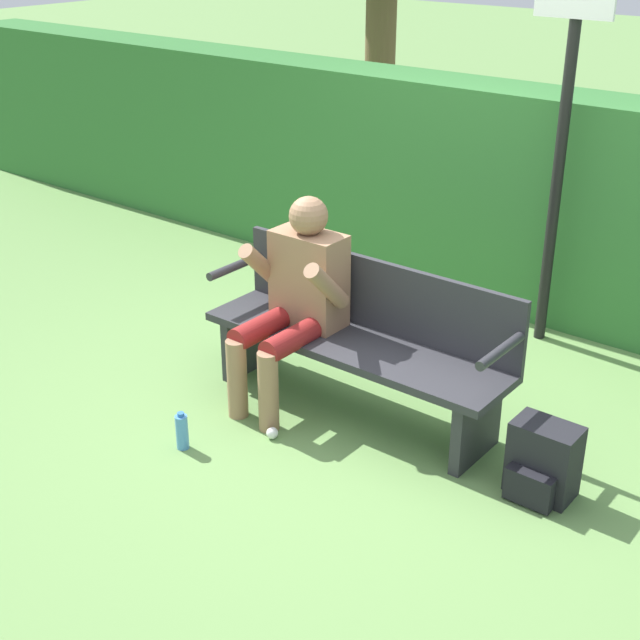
{
  "coord_description": "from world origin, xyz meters",
  "views": [
    {
      "loc": [
        2.52,
        -3.48,
        2.56
      ],
      "look_at": [
        -0.15,
        -0.1,
        0.55
      ],
      "focal_mm": 50.0,
      "sensor_mm": 36.0,
      "label": 1
    }
  ],
  "objects_px": {
    "person_seated": "(296,294)",
    "signpost": "(563,123)",
    "park_bench": "(360,337)",
    "backpack": "(542,462)",
    "water_bottle": "(182,431)"
  },
  "relations": [
    {
      "from": "backpack",
      "to": "signpost",
      "type": "bearing_deg",
      "value": 115.85
    },
    {
      "from": "park_bench",
      "to": "water_bottle",
      "type": "distance_m",
      "value": 1.08
    },
    {
      "from": "person_seated",
      "to": "signpost",
      "type": "distance_m",
      "value": 1.89
    },
    {
      "from": "backpack",
      "to": "water_bottle",
      "type": "height_order",
      "value": "backpack"
    },
    {
      "from": "person_seated",
      "to": "park_bench",
      "type": "bearing_deg",
      "value": 20.63
    },
    {
      "from": "backpack",
      "to": "signpost",
      "type": "distance_m",
      "value": 2.12
    },
    {
      "from": "person_seated",
      "to": "signpost",
      "type": "height_order",
      "value": "signpost"
    },
    {
      "from": "park_bench",
      "to": "backpack",
      "type": "distance_m",
      "value": 1.2
    },
    {
      "from": "person_seated",
      "to": "backpack",
      "type": "distance_m",
      "value": 1.58
    },
    {
      "from": "person_seated",
      "to": "signpost",
      "type": "bearing_deg",
      "value": 64.14
    },
    {
      "from": "person_seated",
      "to": "backpack",
      "type": "bearing_deg",
      "value": -0.24
    },
    {
      "from": "backpack",
      "to": "water_bottle",
      "type": "relative_size",
      "value": 1.77
    },
    {
      "from": "person_seated",
      "to": "water_bottle",
      "type": "xyz_separation_m",
      "value": [
        -0.11,
        -0.79,
        -0.53
      ]
    },
    {
      "from": "person_seated",
      "to": "backpack",
      "type": "height_order",
      "value": "person_seated"
    },
    {
      "from": "person_seated",
      "to": "water_bottle",
      "type": "bearing_deg",
      "value": -98.26
    }
  ]
}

